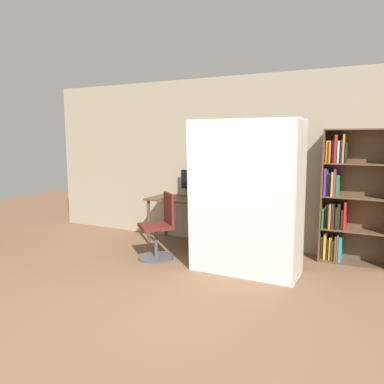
% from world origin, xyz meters
% --- Properties ---
extents(ground_plane, '(16.00, 16.00, 0.00)m').
position_xyz_m(ground_plane, '(0.00, 0.00, 0.00)').
color(ground_plane, brown).
extents(wall_back, '(8.00, 0.06, 2.70)m').
position_xyz_m(wall_back, '(0.00, 3.30, 1.35)').
color(wall_back, tan).
rests_on(wall_back, ground).
extents(desk, '(1.35, 0.66, 0.76)m').
position_xyz_m(desk, '(-1.02, 2.94, 0.66)').
color(desk, brown).
rests_on(desk, ground).
extents(monitor, '(0.60, 0.24, 0.47)m').
position_xyz_m(monitor, '(-0.98, 3.14, 1.02)').
color(monitor, '#B7B7BC').
rests_on(monitor, desk).
extents(office_chair, '(0.62, 0.62, 0.95)m').
position_xyz_m(office_chair, '(-1.08, 2.09, 0.39)').
color(office_chair, '#4C4C51').
rests_on(office_chair, ground).
extents(bookshelf, '(0.89, 0.35, 1.85)m').
position_xyz_m(bookshelf, '(1.33, 3.14, 0.89)').
color(bookshelf, brown).
rests_on(bookshelf, ground).
extents(mattress_near, '(1.36, 0.34, 1.97)m').
position_xyz_m(mattress_near, '(0.22, 1.92, 0.98)').
color(mattress_near, silver).
rests_on(mattress_near, ground).
extents(mattress_far, '(1.36, 0.31, 1.96)m').
position_xyz_m(mattress_far, '(0.22, 2.25, 0.98)').
color(mattress_far, silver).
rests_on(mattress_far, ground).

